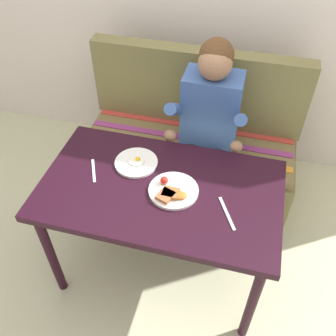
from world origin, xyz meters
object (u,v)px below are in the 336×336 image
(plate_eggs, at_px, (136,162))
(knife, at_px, (227,213))
(table, at_px, (161,198))
(couch, at_px, (190,149))
(fork, at_px, (94,171))
(person, at_px, (209,120))
(plate_breakfast, at_px, (173,191))

(plate_eggs, distance_m, knife, 0.55)
(table, relative_size, couch, 0.83)
(fork, relative_size, knife, 0.85)
(table, xyz_separation_m, couch, (0.00, 0.76, -0.32))
(table, xyz_separation_m, fork, (-0.36, 0.02, 0.08))
(person, distance_m, plate_breakfast, 0.61)
(table, relative_size, person, 0.99)
(couch, relative_size, plate_eggs, 6.34)
(plate_eggs, bearing_deg, knife, -22.67)
(couch, distance_m, plate_breakfast, 0.89)
(plate_eggs, bearing_deg, plate_breakfast, -32.73)
(table, height_order, person, person)
(person, height_order, fork, person)
(couch, bearing_deg, plate_breakfast, -85.07)
(plate_breakfast, distance_m, knife, 0.28)
(couch, relative_size, plate_breakfast, 5.86)
(couch, bearing_deg, fork, -116.16)
(plate_breakfast, height_order, plate_eggs, plate_breakfast)
(plate_eggs, relative_size, knife, 1.14)
(table, height_order, plate_eggs, plate_eggs)
(table, height_order, fork, fork)
(person, height_order, plate_eggs, person)
(table, relative_size, plate_eggs, 5.28)
(table, relative_size, plate_breakfast, 4.89)
(plate_eggs, xyz_separation_m, fork, (-0.20, -0.11, -0.01))
(person, bearing_deg, knife, -72.81)
(plate_eggs, bearing_deg, couch, 75.18)
(fork, bearing_deg, plate_breakfast, -31.74)
(person, relative_size, fork, 7.13)
(knife, bearing_deg, plate_breakfast, 139.47)
(knife, bearing_deg, fork, 143.76)
(plate_breakfast, bearing_deg, couch, 94.93)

